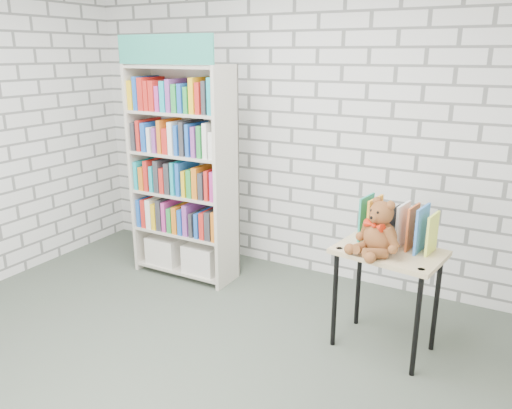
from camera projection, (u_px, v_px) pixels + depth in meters
The scene contains 6 objects.
ground at pixel (164, 369), 3.42m from camera, with size 4.50×4.50×0.00m, color #454E42.
room_shell at pixel (148, 105), 2.90m from camera, with size 4.52×4.02×2.81m.
bookshelf at pixel (183, 172), 4.63m from camera, with size 0.99×0.39×2.23m.
display_table at pixel (388, 264), 3.49m from camera, with size 0.78×0.59×0.77m.
table_books at pixel (398, 225), 3.50m from camera, with size 0.52×0.29×0.30m.
teddy_bear at pixel (378, 232), 3.35m from camera, with size 0.36×0.35×0.38m.
Camera 1 is at (1.97, -2.27, 2.08)m, focal length 35.00 mm.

